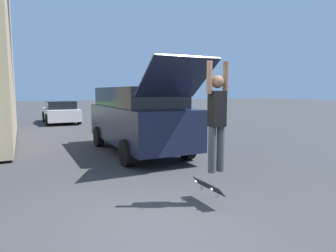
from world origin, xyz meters
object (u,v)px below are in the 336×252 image
Objects in this scene: suv_parked at (138,117)px; car_down_street at (61,112)px; skateboarder at (217,116)px; skateboard at (208,187)px.

suv_parked is 1.36× the size of car_down_street.
car_down_street is 2.29× the size of skateboarder.
car_down_street is at bearing 92.48° from skateboard.
skateboard is (-0.10, 0.09, -1.21)m from skateboarder.
skateboarder is at bearing -94.44° from suv_parked.
skateboarder is (0.75, -15.17, 0.86)m from car_down_street.
suv_parked is 4.73m from skateboard.
skateboarder is (-0.37, -4.73, 0.39)m from suv_parked.
car_down_street is at bearing 96.10° from suv_parked.
skateboarder is at bearing -43.75° from skateboard.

